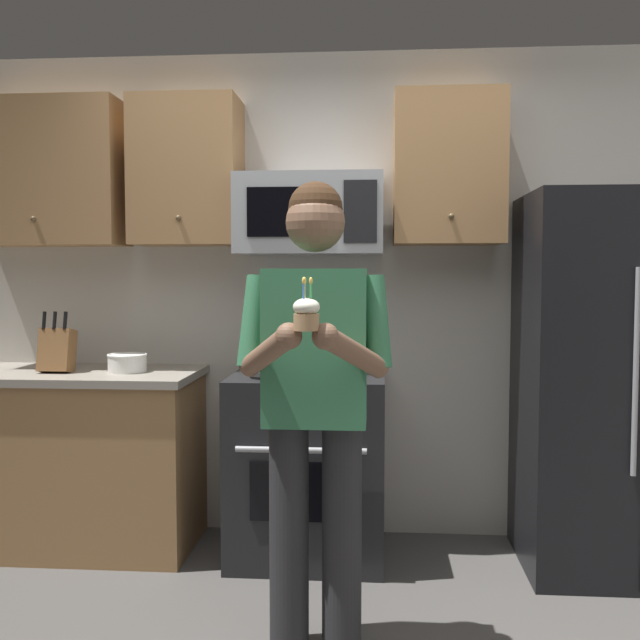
{
  "coord_description": "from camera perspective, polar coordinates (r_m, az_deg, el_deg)",
  "views": [
    {
      "loc": [
        0.2,
        -2.27,
        1.42
      ],
      "look_at": [
        -0.02,
        0.43,
        1.25
      ],
      "focal_mm": 41.18,
      "sensor_mm": 36.0,
      "label": 1
    }
  ],
  "objects": [
    {
      "name": "refrigerator",
      "position": [
        3.81,
        22.19,
        -4.52
      ],
      "size": [
        0.9,
        0.75,
        1.8
      ],
      "color": "black",
      "rests_on": "ground"
    },
    {
      "name": "cupcake",
      "position": [
        2.38,
        -1.07,
        0.52
      ],
      "size": [
        0.09,
        0.09,
        0.17
      ],
      "color": "#A87F56"
    },
    {
      "name": "knife_block",
      "position": [
        3.97,
        -19.76,
        -2.2
      ],
      "size": [
        0.16,
        0.15,
        0.32
      ],
      "color": "brown",
      "rests_on": "counter_left"
    },
    {
      "name": "wall_back",
      "position": [
        4.02,
        1.72,
        1.89
      ],
      "size": [
        4.4,
        0.1,
        2.6
      ],
      "primitive_type": "cube",
      "color": "beige",
      "rests_on": "ground"
    },
    {
      "name": "microwave",
      "position": [
        3.77,
        -0.77,
        8.16
      ],
      "size": [
        0.74,
        0.41,
        0.4
      ],
      "color": "#9EA0A5"
    },
    {
      "name": "bowl_large_white",
      "position": [
        3.88,
        -14.75,
        -3.2
      ],
      "size": [
        0.2,
        0.2,
        0.09
      ],
      "color": "white",
      "rests_on": "counter_left"
    },
    {
      "name": "cabinet_row_upper",
      "position": [
        3.94,
        -9.21,
        11.28
      ],
      "size": [
        2.78,
        0.36,
        0.76
      ],
      "color": "#9E7247"
    },
    {
      "name": "counter_left",
      "position": [
        4.12,
        -19.51,
        -10.07
      ],
      "size": [
        1.44,
        0.66,
        0.92
      ],
      "color": "#9E7247",
      "rests_on": "ground"
    },
    {
      "name": "oven_range",
      "position": [
        3.77,
        -0.92,
        -11.13
      ],
      "size": [
        0.76,
        0.7,
        0.93
      ],
      "color": "black",
      "rests_on": "ground"
    },
    {
      "name": "person",
      "position": [
        2.73,
        -0.39,
        -5.35
      ],
      "size": [
        0.6,
        0.48,
        1.76
      ],
      "color": "#262628",
      "rests_on": "ground"
    }
  ]
}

